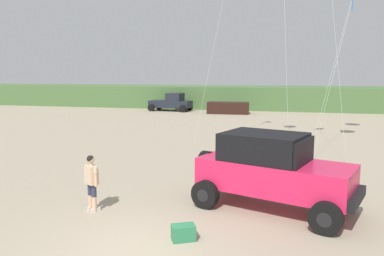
# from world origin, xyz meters

# --- Properties ---
(ground_plane) EXTENTS (220.00, 220.00, 0.00)m
(ground_plane) POSITION_xyz_m (0.00, 0.00, 0.00)
(ground_plane) COLOR tan
(dune_ridge) EXTENTS (90.00, 9.78, 2.56)m
(dune_ridge) POSITION_xyz_m (-3.91, 38.90, 1.28)
(dune_ridge) COLOR #4C703D
(dune_ridge) RESTS_ON ground_plane
(jeep) EXTENTS (5.01, 3.61, 2.26)m
(jeep) POSITION_xyz_m (2.93, 3.43, 1.20)
(jeep) COLOR #EA2151
(jeep) RESTS_ON ground_plane
(person_watching) EXTENTS (0.54, 0.45, 1.67)m
(person_watching) POSITION_xyz_m (-2.14, 1.92, 0.94)
(person_watching) COLOR #DBB28E
(person_watching) RESTS_ON ground_plane
(cooler_box) EXTENTS (0.66, 0.58, 0.38)m
(cooler_box) POSITION_xyz_m (0.98, 0.67, 0.19)
(cooler_box) COLOR #2D7F51
(cooler_box) RESTS_ON ground_plane
(distant_pickup) EXTENTS (4.74, 2.72, 1.98)m
(distant_pickup) POSITION_xyz_m (-9.17, 31.99, 0.94)
(distant_pickup) COLOR #1E232D
(distant_pickup) RESTS_ON ground_plane
(distant_sedan) EXTENTS (4.26, 1.86, 1.20)m
(distant_sedan) POSITION_xyz_m (-2.65, 30.59, 0.60)
(distant_sedan) COLOR black
(distant_sedan) RESTS_ON ground_plane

